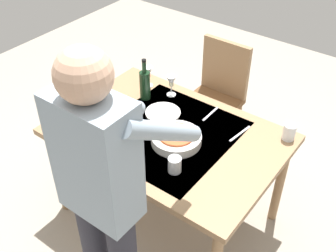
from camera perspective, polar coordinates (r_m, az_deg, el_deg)
name	(u,v)px	position (r m, az deg, el deg)	size (l,w,h in m)	color
ground_plane	(168,211)	(3.07, 0.00, -11.63)	(6.00, 6.00, 0.00)	#9E9384
dining_table	(168,142)	(2.60, 0.00, -2.18)	(1.38, 0.96, 0.74)	#93704C
chair_near	(217,91)	(3.33, 6.78, 4.81)	(0.40, 0.40, 0.91)	brown
person_server	(104,192)	(1.90, -8.79, -8.95)	(0.42, 0.61, 1.69)	#2D2D38
wine_bottle	(145,84)	(2.80, -3.19, 5.75)	(0.07, 0.07, 0.30)	black
wine_glass_left	(148,73)	(2.94, -2.74, 7.26)	(0.07, 0.07, 0.15)	white
wine_glass_right	(171,82)	(2.83, 0.46, 6.02)	(0.07, 0.07, 0.15)	white
water_cup_near_left	(74,132)	(2.55, -12.75, -0.76)	(0.07, 0.07, 0.09)	silver
water_cup_near_right	(175,165)	(2.27, 0.92, -5.32)	(0.07, 0.07, 0.09)	silver
water_cup_far_left	(289,132)	(2.58, 16.27, -0.78)	(0.08, 0.08, 0.10)	silver
serving_bowl_pasta	(176,138)	(2.46, 1.16, -1.66)	(0.30, 0.30, 0.07)	white
dinner_plate_near	(163,113)	(2.71, -0.70, 1.84)	(0.23, 0.23, 0.01)	white
dinner_plate_far	(126,134)	(2.55, -5.72, -1.03)	(0.23, 0.23, 0.01)	white
table_knife	(240,134)	(2.58, 9.83, -1.04)	(0.01, 0.20, 0.01)	silver
table_fork	(211,114)	(2.72, 5.85, 1.67)	(0.01, 0.18, 0.01)	silver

